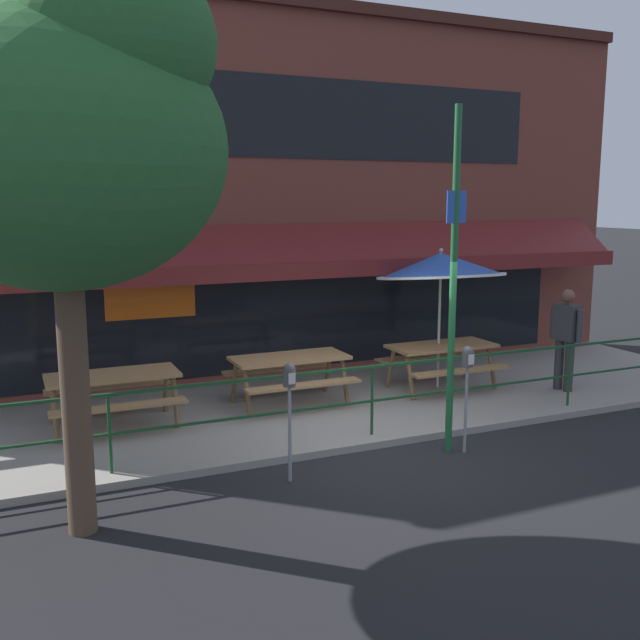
% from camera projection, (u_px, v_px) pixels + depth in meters
% --- Properties ---
extents(ground_plane, '(120.00, 120.00, 0.00)m').
position_uv_depth(ground_plane, '(382.00, 448.00, 9.48)').
color(ground_plane, black).
extents(patio_deck, '(15.00, 4.00, 0.10)m').
position_uv_depth(patio_deck, '(321.00, 405.00, 11.28)').
color(patio_deck, gray).
rests_on(patio_deck, ground).
extents(restaurant_building, '(15.00, 1.60, 6.71)m').
position_uv_depth(restaurant_building, '(271.00, 196.00, 12.73)').
color(restaurant_building, brown).
rests_on(restaurant_building, ground).
extents(patio_railing, '(13.84, 0.04, 0.97)m').
position_uv_depth(patio_railing, '(372.00, 385.00, 9.62)').
color(patio_railing, '#194723').
rests_on(patio_railing, patio_deck).
extents(picnic_table_left, '(1.80, 1.42, 0.76)m').
position_uv_depth(picnic_table_left, '(113.00, 385.00, 9.99)').
color(picnic_table_left, '#997047').
rests_on(picnic_table_left, patio_deck).
extents(picnic_table_centre, '(1.80, 1.42, 0.76)m').
position_uv_depth(picnic_table_centre, '(290.00, 366.00, 11.10)').
color(picnic_table_centre, '#997047').
rests_on(picnic_table_centre, patio_deck).
extents(picnic_table_right, '(1.80, 1.42, 0.76)m').
position_uv_depth(picnic_table_right, '(442.00, 354.00, 11.99)').
color(picnic_table_right, '#997047').
rests_on(picnic_table_right, patio_deck).
extents(patio_umbrella_right, '(2.14, 2.14, 2.40)m').
position_uv_depth(patio_umbrella_right, '(441.00, 266.00, 11.84)').
color(patio_umbrella_right, '#B7B2A8').
rests_on(patio_umbrella_right, patio_deck).
extents(pedestrian_walking, '(0.30, 0.61, 1.71)m').
position_uv_depth(pedestrian_walking, '(566.00, 334.00, 11.85)').
color(pedestrian_walking, '#333338').
rests_on(pedestrian_walking, patio_deck).
extents(parking_meter_near, '(0.15, 0.16, 1.42)m').
position_uv_depth(parking_meter_near, '(289.00, 387.00, 8.19)').
color(parking_meter_near, gray).
rests_on(parking_meter_near, ground).
extents(parking_meter_far, '(0.15, 0.16, 1.42)m').
position_uv_depth(parking_meter_far, '(467.00, 367.00, 9.14)').
color(parking_meter_far, gray).
rests_on(parking_meter_far, ground).
extents(street_sign_pole, '(0.28, 0.09, 4.42)m').
position_uv_depth(street_sign_pole, '(453.00, 280.00, 8.99)').
color(street_sign_pole, '#1E6033').
rests_on(street_sign_pole, ground).
extents(street_tree_curbside, '(3.07, 2.76, 5.49)m').
position_uv_depth(street_tree_curbside, '(70.00, 131.00, 6.45)').
color(street_tree_curbside, brown).
rests_on(street_tree_curbside, ground).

